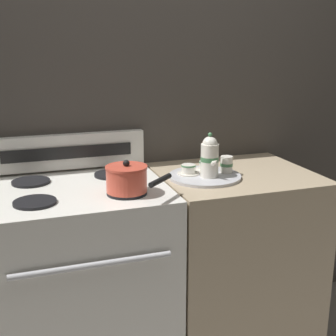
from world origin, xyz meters
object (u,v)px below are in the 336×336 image
saucepan (127,179)px  creamer_jug (227,164)px  teacup_right (206,166)px  stove (82,284)px  teacup_left (188,169)px  serving_tray (205,176)px  teapot (210,157)px

saucepan → creamer_jug: (0.51, 0.12, -0.01)m
teacup_right → stove: bearing=-176.0°
teacup_left → serving_tray: bearing=-29.5°
stove → saucepan: 0.58m
serving_tray → creamer_jug: creamer_jug is taller
teapot → creamer_jug: bearing=20.2°
teacup_right → saucepan: bearing=-156.3°
stove → teapot: 0.83m
teapot → teacup_right: (0.03, 0.11, -0.07)m
teapot → serving_tray: bearing=103.7°
saucepan → teacup_right: saucepan is taller
creamer_jug → serving_tray: bearing=-177.5°
teacup_right → teacup_left: bearing=-161.3°
teacup_right → creamer_jug: creamer_jug is taller
saucepan → creamer_jug: bearing=13.5°
stove → saucepan: size_ratio=3.54×
stove → serving_tray: 0.75m
teacup_right → creamer_jug: (0.08, -0.07, 0.02)m
teapot → teacup_right: size_ratio=2.00×
saucepan → teapot: bearing=11.7°
stove → creamer_jug: size_ratio=11.80×
serving_tray → teapot: teapot is taller
saucepan → creamer_jug: saucepan is taller
stove → serving_tray: size_ratio=2.76×
saucepan → teapot: teapot is taller
teapot → teacup_left: 0.13m
teapot → stove: bearing=173.9°
saucepan → teapot: (0.41, 0.08, 0.04)m
teacup_left → teacup_right: (0.10, 0.04, 0.00)m
serving_tray → teacup_right: (0.04, 0.07, 0.03)m
stove → teacup_right: teacup_right is taller
serving_tray → creamer_jug: bearing=2.5°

